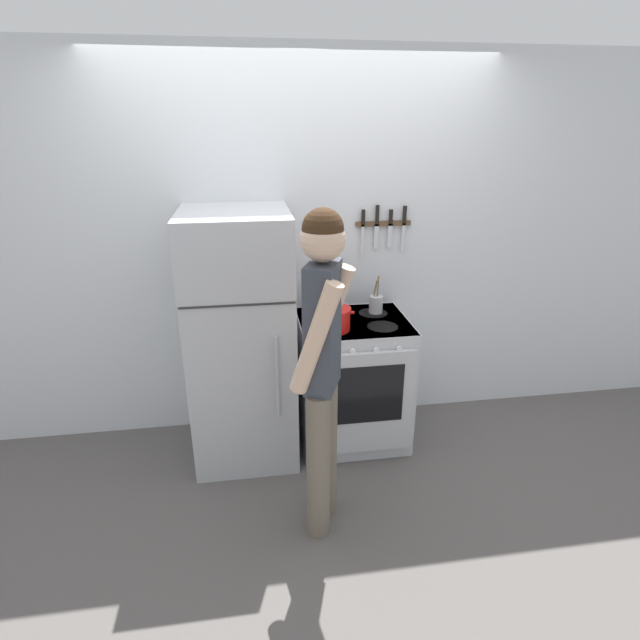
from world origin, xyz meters
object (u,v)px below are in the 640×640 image
Objects in this scene: refrigerator at (241,340)px; utensil_jar at (376,303)px; stove_range at (353,381)px; tea_kettle at (328,305)px; dutch_oven_pot at (333,319)px; person at (323,362)px.

utensil_jar is at bearing 9.98° from refrigerator.
stove_range is 3.75× the size of tea_kettle.
refrigerator is 0.62m from tea_kettle.
person is (-0.17, -0.66, 0.04)m from dutch_oven_pot.
utensil_jar reaches higher than stove_range.
dutch_oven_pot is 0.16× the size of person.
person is at bearing -119.20° from utensil_jar.
dutch_oven_pot is 1.02× the size of utensil_jar.
person reaches higher than dutch_oven_pot.
utensil_jar is at bearing 40.62° from stove_range.
refrigerator is 6.89× the size of tea_kettle.
refrigerator is at bearing -179.50° from stove_range.
person is (-0.18, -0.91, 0.04)m from tea_kettle.
tea_kettle is at bearing 14.82° from refrigerator.
stove_range is 0.55m from tea_kettle.
person reaches higher than utensil_jar.
dutch_oven_pot is (0.57, -0.09, 0.15)m from refrigerator.
stove_range is 0.54m from dutch_oven_pot.
person reaches higher than refrigerator.
refrigerator is 0.82m from stove_range.
utensil_jar reaches higher than dutch_oven_pot.
person is at bearing -113.53° from stove_range.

